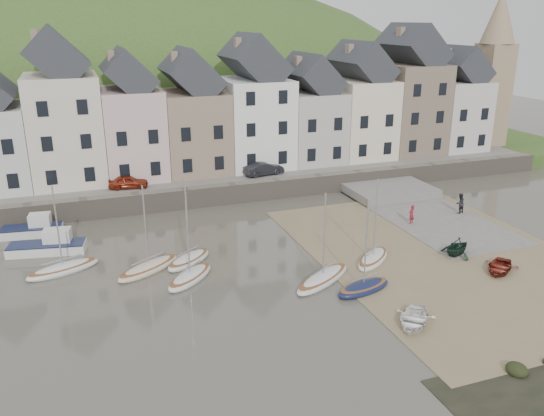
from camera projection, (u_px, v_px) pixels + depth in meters
name	position (u px, v px, depth m)	size (l,w,h in m)	color
ground	(303.00, 279.00, 36.51)	(160.00, 160.00, 0.00)	#4C483C
quay_land	(197.00, 158.00, 64.70)	(90.00, 30.00, 1.50)	#385321
quay_street	(222.00, 177.00, 54.22)	(70.00, 7.00, 0.10)	slate
seawall	(232.00, 193.00, 51.32)	(70.00, 1.20, 1.80)	slate
beach	(442.00, 255.00, 40.03)	(18.00, 26.00, 0.06)	#7B6A4B
slipway	(425.00, 214.00, 48.42)	(8.00, 18.00, 0.12)	slate
hillside	(137.00, 230.00, 94.10)	(134.40, 84.00, 84.00)	#385321
townhouse_terrace	(228.00, 112.00, 56.01)	(61.05, 8.00, 13.93)	white
church_spire	(494.00, 65.00, 65.34)	(4.00, 4.00, 18.00)	#997F60
sailboat_0	(63.00, 269.00, 37.32)	(5.18, 3.15, 6.32)	silver
sailboat_1	(190.00, 277.00, 36.15)	(4.24, 4.17, 6.32)	silver
sailboat_2	(149.00, 268.00, 37.49)	(5.13, 4.08, 6.32)	beige
sailboat_3	(189.00, 260.00, 38.73)	(4.15, 3.74, 6.32)	silver
sailboat_4	(323.00, 279.00, 35.93)	(5.48, 4.20, 6.32)	silver
sailboat_5	(363.00, 287.00, 34.74)	(4.33, 2.49, 6.32)	#141D40
sailboat_6	(373.00, 258.00, 38.91)	(4.28, 3.94, 6.32)	silver
motorboat_0	(49.00, 245.00, 40.40)	(5.68, 2.72, 1.70)	silver
motorboat_2	(34.00, 228.00, 43.61)	(4.76, 2.33, 1.70)	silver
rowboat_white	(413.00, 320.00, 30.77)	(2.30, 3.23, 0.67)	white
rowboat_green	(457.00, 247.00, 39.71)	(2.25, 2.60, 1.37)	black
rowboat_red	(499.00, 267.00, 37.27)	(2.24, 3.14, 0.65)	maroon
person_red	(412.00, 214.00, 45.72)	(0.59, 0.39, 1.62)	maroon
person_dark	(460.00, 203.00, 48.15)	(0.87, 0.68, 1.79)	black
car_left	(128.00, 182.00, 50.20)	(1.41, 3.52, 1.20)	maroon
car_right	(264.00, 169.00, 54.39)	(1.39, 3.98, 1.31)	black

